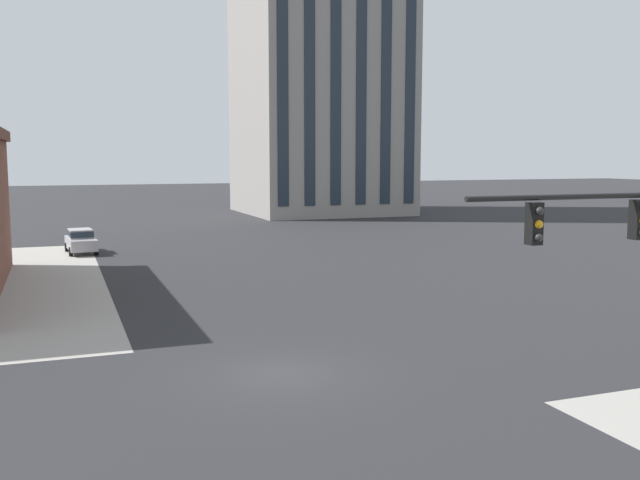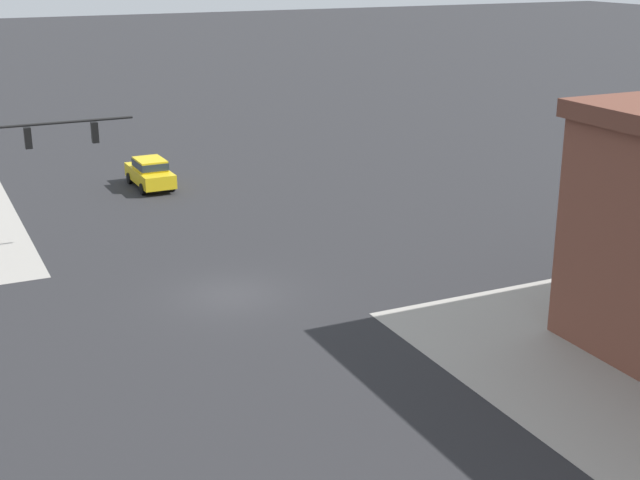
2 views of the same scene
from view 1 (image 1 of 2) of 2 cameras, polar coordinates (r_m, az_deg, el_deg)
ground_plane at (r=22.19m, az=-3.26°, el=-10.76°), size 320.00×320.00×0.00m
car_main_southbound_far at (r=51.91m, az=-18.80°, el=-0.00°), size 2.16×4.53×1.68m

